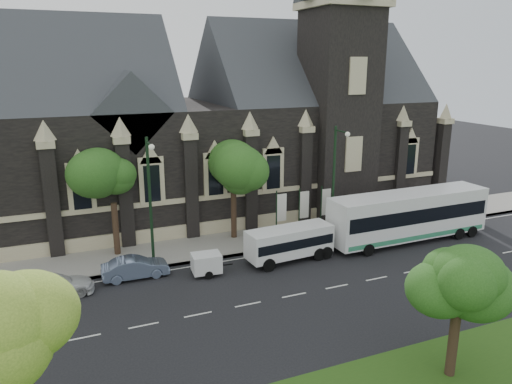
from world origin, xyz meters
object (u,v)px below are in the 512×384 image
street_lamp_mid (150,197)px  street_lamp_near (335,177)px  tree_walk_left (114,178)px  box_trailer (206,263)px  car_far_white (53,286)px  shuttle_bus (290,241)px  banner_flag_left (280,210)px  sedan (135,268)px  tour_coach (409,215)px  banner_flag_right (324,205)px  banner_flag_center (302,208)px  tree_walk_right (235,166)px  tree_park_east (461,278)px

street_lamp_mid → street_lamp_near: bearing=0.0°
tree_walk_left → box_trailer: 9.02m
street_lamp_near → car_far_white: 20.90m
shuttle_bus → box_trailer: size_ratio=2.32×
tree_walk_left → banner_flag_left: bearing=-8.0°
sedan → car_far_white: 5.01m
sedan → car_far_white: sedan is taller
street_lamp_near → sedan: size_ratio=2.11×
street_lamp_near → car_far_white: size_ratio=1.93×
tour_coach → banner_flag_right: bearing=140.4°
street_lamp_near → street_lamp_mid: bearing=180.0°
tree_walk_left → banner_flag_right: 16.52m
street_lamp_near → tour_coach: (5.42, -2.24, -3.00)m
street_lamp_near → banner_flag_center: size_ratio=2.25×
banner_flag_left → car_far_white: (-16.64, -3.53, -1.71)m
tour_coach → sedan: (-20.82, 1.35, -1.41)m
banner_flag_left → shuttle_bus: banner_flag_left is taller
street_lamp_near → sedan: (-15.40, -0.90, -4.41)m
tree_walk_right → shuttle_bus: 7.54m
tree_park_east → car_far_white: (-16.53, 14.79, -3.94)m
tree_park_east → banner_flag_left: tree_park_east is taller
car_far_white → tree_walk_left: bearing=-41.1°
tree_park_east → banner_flag_left: bearing=89.7°
tree_walk_right → banner_flag_right: (7.08, -1.71, -3.43)m
street_lamp_mid → sedan: size_ratio=2.11×
street_lamp_mid → banner_flag_center: street_lamp_mid is taller
street_lamp_mid → banner_flag_right: (14.29, 1.91, -2.73)m
street_lamp_mid → shuttle_bus: size_ratio=1.41×
street_lamp_mid → banner_flag_center: 12.73m
banner_flag_center → shuttle_bus: bearing=-127.6°
tree_walk_left → street_lamp_mid: size_ratio=0.85×
banner_flag_left → banner_flag_right: 4.00m
tree_park_east → banner_flag_center: 18.58m
banner_flag_center → tour_coach: bearing=-30.2°
street_lamp_near → street_lamp_mid: same height
sedan → car_far_white: bearing=98.9°
banner_flag_right → tour_coach: (5.14, -4.15, -0.27)m
shuttle_bus → box_trailer: 6.17m
banner_flag_left → street_lamp_near: bearing=-27.2°
tour_coach → box_trailer: bearing=179.3°
banner_flag_center → tree_park_east: bearing=-96.6°
tree_park_east → banner_flag_left: 18.46m
tree_walk_right → banner_flag_left: tree_walk_right is taller
shuttle_bus → tree_walk_left: bearing=147.4°
street_lamp_mid → tree_walk_left: bearing=116.5°
street_lamp_near → banner_flag_left: (-3.71, 1.91, -2.73)m
banner_flag_center → box_trailer: bearing=-155.9°
tree_walk_left → street_lamp_near: size_ratio=0.85×
banner_flag_left → banner_flag_center: bearing=0.0°
tree_walk_left → street_lamp_mid: bearing=-63.5°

